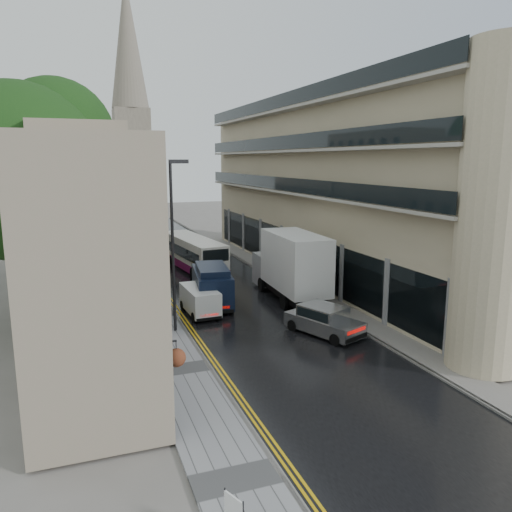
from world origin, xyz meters
TOP-DOWN VIEW (x-y plane):
  - ground at (0.00, 0.00)m, footprint 200.00×200.00m
  - road at (0.00, 27.50)m, footprint 9.00×85.00m
  - left_sidewalk at (-5.85, 27.50)m, footprint 2.70×85.00m
  - right_sidewalk at (5.40, 27.50)m, footprint 1.80×85.00m
  - old_shop_row at (-9.45, 30.00)m, footprint 4.50×56.00m
  - modern_block at (10.30, 26.00)m, footprint 8.00×40.00m
  - church_spire at (0.50, 82.00)m, footprint 6.40×6.40m
  - tree_near at (-12.50, 20.00)m, footprint 10.56×10.56m
  - tree_far at (-12.20, 33.00)m, footprint 9.24×9.24m
  - cream_bus at (-1.31, 28.09)m, footprint 3.51×10.48m
  - white_lorry at (2.22, 17.97)m, footprint 2.98×8.85m
  - silver_hatchback at (2.19, 11.27)m, footprint 3.34×4.68m
  - white_van at (-3.69, 17.43)m, footprint 1.77×3.83m
  - navy_van at (-3.03, 18.77)m, footprint 2.88×5.59m
  - pedestrian at (-6.38, 25.67)m, footprint 0.74×0.59m
  - lamp_post_near at (-5.05, 16.07)m, footprint 1.04×0.31m
  - lamp_post_far at (-5.53, 37.42)m, footprint 1.03×0.53m

SIDE VIEW (x-z plane):
  - ground at x=0.00m, z-range 0.00..0.00m
  - road at x=0.00m, z-range 0.00..0.02m
  - left_sidewalk at x=-5.85m, z-range 0.00..0.12m
  - right_sidewalk at x=5.40m, z-range 0.00..0.12m
  - silver_hatchback at x=2.19m, z-range 0.02..1.63m
  - white_van at x=-3.69m, z-range 0.02..1.72m
  - pedestrian at x=-6.38m, z-range 0.12..1.90m
  - navy_van at x=-3.03m, z-range 0.02..2.74m
  - cream_bus at x=-1.31m, z-range 0.02..2.82m
  - white_lorry at x=2.22m, z-range 0.02..4.62m
  - lamp_post_far at x=-5.53m, z-range 0.12..9.08m
  - lamp_post_near at x=-5.05m, z-range 0.12..9.26m
  - old_shop_row at x=-9.45m, z-range 0.00..12.00m
  - tree_far at x=-12.20m, z-range 0.00..12.46m
  - tree_near at x=-12.50m, z-range 0.00..13.89m
  - modern_block at x=10.30m, z-range 0.00..14.00m
  - church_spire at x=0.50m, z-range 0.00..40.00m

